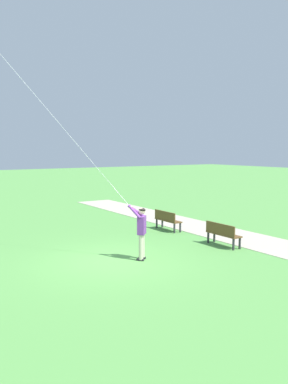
{
  "coord_description": "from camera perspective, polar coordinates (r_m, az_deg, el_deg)",
  "views": [
    {
      "loc": [
        6.13,
        11.16,
        3.64
      ],
      "look_at": [
        -0.44,
        1.19,
        2.35
      ],
      "focal_mm": 37.41,
      "sensor_mm": 36.0,
      "label": 1
    }
  ],
  "objects": [
    {
      "name": "ground_plane",
      "position": [
        13.25,
        -4.51,
        -9.8
      ],
      "size": [
        120.0,
        120.0,
        0.0
      ],
      "primitive_type": "plane",
      "color": "#569947"
    },
    {
      "name": "person_kite_flyer",
      "position": [
        13.13,
        -0.42,
        -5.22
      ],
      "size": [
        0.59,
        0.6,
        1.83
      ],
      "color": "#232328",
      "rests_on": "ground"
    },
    {
      "name": "park_bench_far_walkway",
      "position": [
        15.33,
        11.09,
        -5.72
      ],
      "size": [
        0.45,
        1.5,
        0.88
      ],
      "color": "brown",
      "rests_on": "ground"
    },
    {
      "name": "park_bench_near_walkway",
      "position": [
        17.96,
        3.28,
        -3.87
      ],
      "size": [
        0.45,
        1.5,
        0.88
      ],
      "color": "brown",
      "rests_on": "ground"
    },
    {
      "name": "walkway_path",
      "position": [
        15.7,
        19.35,
        -7.56
      ],
      "size": [
        2.59,
        32.01,
        0.02
      ],
      "primitive_type": "cube",
      "rotation": [
        0.0,
        0.0,
        -0.01
      ],
      "color": "#B7AD99",
      "rests_on": "ground"
    }
  ]
}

